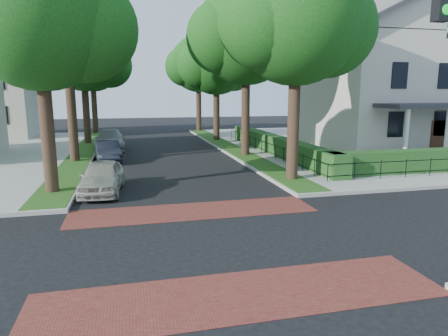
{
  "coord_description": "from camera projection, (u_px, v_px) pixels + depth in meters",
  "views": [
    {
      "loc": [
        -2.25,
        -10.87,
        4.32
      ],
      "look_at": [
        1.13,
        3.08,
        1.6
      ],
      "focal_mm": 32.0,
      "sensor_mm": 36.0,
      "label": 1
    }
  ],
  "objects": [
    {
      "name": "tree_left_mid",
      "position": [
        68.0,
        23.0,
        23.46
      ],
      "size": [
        8.0,
        6.88,
        11.48
      ],
      "color": "black",
      "rests_on": "sidewalk_nw"
    },
    {
      "name": "parked_car_front",
      "position": [
        102.0,
        177.0,
        17.37
      ],
      "size": [
        2.0,
        4.27,
        1.41
      ],
      "primitive_type": "imported",
      "rotation": [
        0.0,
        0.0,
        -0.08
      ],
      "color": "#B0B09E",
      "rests_on": "ground"
    },
    {
      "name": "tree_right_near",
      "position": [
        297.0,
        20.0,
        18.49
      ],
      "size": [
        7.75,
        6.67,
        10.66
      ],
      "color": "black",
      "rests_on": "sidewalk_ne"
    },
    {
      "name": "crosswalk_far",
      "position": [
        194.0,
        211.0,
        14.76
      ],
      "size": [
        9.0,
        2.2,
        0.01
      ],
      "primitive_type": "cube",
      "color": "maroon",
      "rests_on": "ground"
    },
    {
      "name": "house_victorian",
      "position": [
        396.0,
        69.0,
        29.83
      ],
      "size": [
        13.0,
        13.05,
        12.48
      ],
      "color": "beige",
      "rests_on": "sidewalk_ne"
    },
    {
      "name": "crosswalk_near",
      "position": [
        242.0,
        295.0,
        8.65
      ],
      "size": [
        9.0,
        2.2,
        0.01
      ],
      "primitive_type": "cube",
      "color": "maroon",
      "rests_on": "ground"
    },
    {
      "name": "ground",
      "position": [
        211.0,
        242.0,
        11.71
      ],
      "size": [
        120.0,
        120.0,
        0.0
      ],
      "primitive_type": "plane",
      "color": "black",
      "rests_on": "ground"
    },
    {
      "name": "tree_left_far",
      "position": [
        84.0,
        57.0,
        32.26
      ],
      "size": [
        7.0,
        6.02,
        9.86
      ],
      "color": "black",
      "rests_on": "sidewalk_nw"
    },
    {
      "name": "hedge_main_road",
      "position": [
        276.0,
        145.0,
        27.67
      ],
      "size": [
        1.0,
        18.0,
        1.2
      ],
      "primitive_type": "cube",
      "color": "#153D17",
      "rests_on": "sidewalk_ne"
    },
    {
      "name": "tree_right_far",
      "position": [
        217.0,
        62.0,
        34.84
      ],
      "size": [
        7.25,
        6.23,
        9.74
      ],
      "color": "black",
      "rests_on": "sidewalk_ne"
    },
    {
      "name": "grass_strip_nw",
      "position": [
        84.0,
        151.0,
        28.67
      ],
      "size": [
        1.6,
        29.8,
        0.02
      ],
      "primitive_type": "cube",
      "color": "#204F16",
      "rests_on": "sidewalk_nw"
    },
    {
      "name": "tree_right_mid",
      "position": [
        247.0,
        35.0,
        26.08
      ],
      "size": [
        8.25,
        7.09,
        11.22
      ],
      "color": "black",
      "rests_on": "sidewalk_ne"
    },
    {
      "name": "sidewalk_ne",
      "position": [
        388.0,
        143.0,
        34.34
      ],
      "size": [
        30.0,
        30.0,
        0.15
      ],
      "primitive_type": "cube",
      "color": "gray",
      "rests_on": "ground"
    },
    {
      "name": "grass_strip_ne",
      "position": [
        229.0,
        147.0,
        31.16
      ],
      "size": [
        1.6,
        29.8,
        0.02
      ],
      "primitive_type": "cube",
      "color": "#204F16",
      "rests_on": "sidewalk_ne"
    },
    {
      "name": "parked_car_rear",
      "position": [
        110.0,
        140.0,
        30.47
      ],
      "size": [
        2.26,
        5.28,
        1.52
      ],
      "primitive_type": "imported",
      "rotation": [
        0.0,
        0.0,
        0.03
      ],
      "color": "gray",
      "rests_on": "ground"
    },
    {
      "name": "tree_left_back",
      "position": [
        93.0,
        62.0,
        40.82
      ],
      "size": [
        7.75,
        6.66,
        10.44
      ],
      "color": "black",
      "rests_on": "sidewalk_nw"
    },
    {
      "name": "tree_right_back",
      "position": [
        199.0,
        65.0,
        43.38
      ],
      "size": [
        7.5,
        6.45,
        10.2
      ],
      "color": "black",
      "rests_on": "sidewalk_ne"
    },
    {
      "name": "fence_main_road",
      "position": [
        265.0,
        147.0,
        27.51
      ],
      "size": [
        0.06,
        18.0,
        0.9
      ],
      "primitive_type": null,
      "color": "black",
      "rests_on": "sidewalk_ne"
    },
    {
      "name": "tree_left_near",
      "position": [
        42.0,
        18.0,
        16.01
      ],
      "size": [
        7.5,
        6.45,
        10.2
      ],
      "color": "black",
      "rests_on": "sidewalk_nw"
    },
    {
      "name": "parked_car_middle",
      "position": [
        107.0,
        151.0,
        25.37
      ],
      "size": [
        1.95,
        4.21,
        1.34
      ],
      "primitive_type": "imported",
      "rotation": [
        0.0,
        0.0,
        0.14
      ],
      "color": "black",
      "rests_on": "ground"
    }
  ]
}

